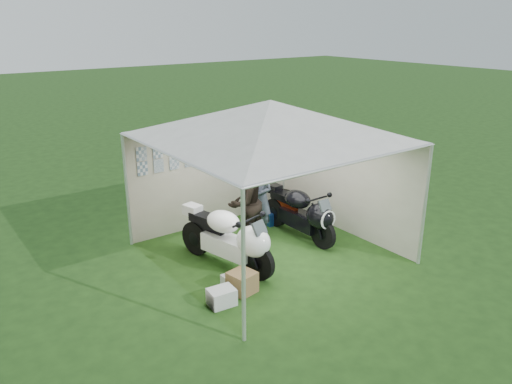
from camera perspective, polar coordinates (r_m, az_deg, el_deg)
ground at (r=9.86m, az=1.50°, el=-7.02°), size 80.00×80.00×0.00m
canopy_tent at (r=9.05m, az=1.51°, el=7.85°), size 5.66×5.66×3.00m
motorcycle_white at (r=9.08m, az=-2.94°, el=-5.17°), size 0.83×2.21×1.10m
motorcycle_black at (r=10.34m, az=5.33°, el=-2.33°), size 0.48×2.10×1.03m
paddock_stand at (r=11.17m, az=1.99°, el=-2.96°), size 0.39×0.25×0.29m
person_dark_jacket at (r=9.88m, az=-1.34°, el=-1.19°), size 1.05×0.92×1.83m
person_blue_jacket at (r=10.42m, az=0.60°, el=-0.60°), size 0.41×0.61×1.65m
equipment_box at (r=11.76m, az=3.21°, el=-1.26°), size 0.61×0.55×0.51m
crate_0 at (r=8.18m, az=-3.95°, el=-11.87°), size 0.45×0.37×0.28m
crate_1 at (r=8.49m, az=-1.59°, el=-10.26°), size 0.47×0.47×0.36m
crate_2 at (r=8.67m, az=-2.80°, el=-10.12°), size 0.31×0.26×0.22m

